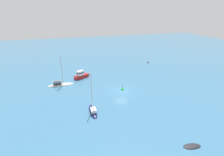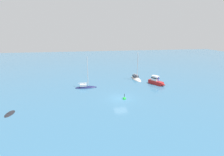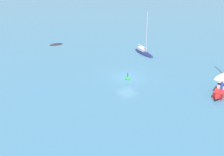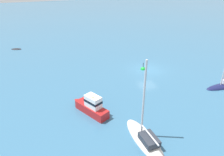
% 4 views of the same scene
% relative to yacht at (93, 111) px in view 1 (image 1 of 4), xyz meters
% --- Properties ---
extents(ground_plane, '(160.00, 160.00, 0.00)m').
position_rel_yacht_xyz_m(ground_plane, '(-7.59, -6.31, -0.17)').
color(ground_plane, teal).
extents(yacht, '(1.35, 4.86, 7.52)m').
position_rel_yacht_xyz_m(yacht, '(0.00, 0.00, 0.00)').
color(yacht, '#191E4C').
rests_on(yacht, ground).
extents(powerboat, '(4.66, 3.02, 2.13)m').
position_rel_yacht_xyz_m(powerboat, '(-0.33, -16.64, 0.63)').
color(powerboat, '#B21E1E').
rests_on(powerboat, ground).
extents(tender, '(2.56, 1.41, 0.33)m').
position_rel_yacht_xyz_m(tender, '(-10.83, 11.94, -0.17)').
color(tender, black).
rests_on(tender, ground).
extents(dinghy, '(1.37, 2.00, 0.33)m').
position_rel_yacht_xyz_m(dinghy, '(-23.44, -24.24, -0.17)').
color(dinghy, black).
rests_on(dinghy, ground).
extents(ketch, '(5.92, 1.85, 7.47)m').
position_rel_yacht_xyz_m(ketch, '(5.13, -13.41, -0.01)').
color(ketch, silver).
rests_on(ketch, ground).
extents(channel_buoy, '(0.69, 0.69, 1.35)m').
position_rel_yacht_xyz_m(channel_buoy, '(-7.99, -6.91, -0.16)').
color(channel_buoy, green).
rests_on(channel_buoy, ground).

